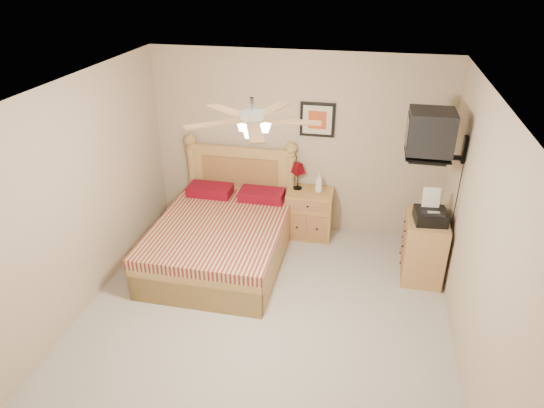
% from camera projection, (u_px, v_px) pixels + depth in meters
% --- Properties ---
extents(floor, '(4.50, 4.50, 0.00)m').
position_uv_depth(floor, '(261.00, 326.00, 5.21)').
color(floor, '#9E978E').
rests_on(floor, ground).
extents(ceiling, '(4.00, 4.50, 0.04)m').
position_uv_depth(ceiling, '(257.00, 96.00, 4.06)').
color(ceiling, white).
rests_on(ceiling, ground).
extents(wall_back, '(4.00, 0.04, 2.50)m').
position_uv_depth(wall_back, '(297.00, 144.00, 6.59)').
color(wall_back, tan).
rests_on(wall_back, ground).
extents(wall_left, '(0.04, 4.50, 2.50)m').
position_uv_depth(wall_left, '(71.00, 205.00, 5.00)').
color(wall_left, tan).
rests_on(wall_left, ground).
extents(wall_right, '(0.04, 4.50, 2.50)m').
position_uv_depth(wall_right, '(480.00, 248.00, 4.28)').
color(wall_right, tan).
rests_on(wall_right, ground).
extents(bed, '(1.57, 2.05, 1.32)m').
position_uv_depth(bed, '(219.00, 216.00, 6.02)').
color(bed, '#AD8442').
rests_on(bed, ground).
extents(nightstand, '(0.63, 0.47, 0.67)m').
position_uv_depth(nightstand, '(309.00, 213.00, 6.76)').
color(nightstand, '#A47935').
rests_on(nightstand, ground).
extents(table_lamp, '(0.21, 0.21, 0.38)m').
position_uv_depth(table_lamp, '(298.00, 176.00, 6.60)').
color(table_lamp, '#50030A').
rests_on(table_lamp, nightstand).
extents(lotion_bottle, '(0.13, 0.13, 0.26)m').
position_uv_depth(lotion_bottle, '(319.00, 183.00, 6.55)').
color(lotion_bottle, white).
rests_on(lotion_bottle, nightstand).
extents(framed_picture, '(0.46, 0.04, 0.46)m').
position_uv_depth(framed_picture, '(317.00, 120.00, 6.35)').
color(framed_picture, black).
rests_on(framed_picture, wall_back).
extents(dresser, '(0.49, 0.69, 0.80)m').
position_uv_depth(dresser, '(424.00, 247.00, 5.87)').
color(dresser, '#AD8246').
rests_on(dresser, ground).
extents(fax_machine, '(0.39, 0.41, 0.38)m').
position_uv_depth(fax_machine, '(432.00, 207.00, 5.52)').
color(fax_machine, black).
rests_on(fax_machine, dresser).
extents(magazine_lower, '(0.23, 0.28, 0.02)m').
position_uv_depth(magazine_lower, '(425.00, 209.00, 5.87)').
color(magazine_lower, '#B5A68F').
rests_on(magazine_lower, dresser).
extents(magazine_upper, '(0.33, 0.37, 0.02)m').
position_uv_depth(magazine_upper, '(426.00, 207.00, 5.85)').
color(magazine_upper, gray).
rests_on(magazine_upper, magazine_lower).
extents(wall_tv, '(0.56, 0.46, 0.58)m').
position_uv_depth(wall_tv, '(444.00, 136.00, 5.23)').
color(wall_tv, black).
rests_on(wall_tv, wall_right).
extents(ceiling_fan, '(1.14, 1.14, 0.28)m').
position_uv_depth(ceiling_fan, '(252.00, 119.00, 3.95)').
color(ceiling_fan, silver).
rests_on(ceiling_fan, ceiling).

